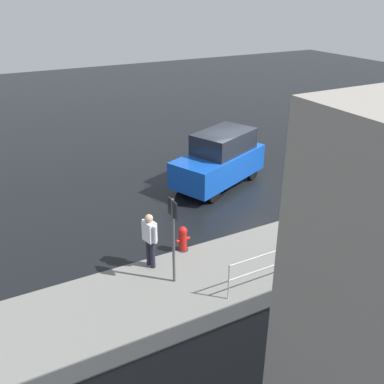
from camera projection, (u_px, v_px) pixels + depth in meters
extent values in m
plane|color=black|center=(247.00, 189.00, 16.17)|extent=(60.00, 60.00, 0.00)
cube|color=slate|center=(327.00, 240.00, 12.81)|extent=(24.00, 3.20, 0.04)
cube|color=blue|center=(218.00, 166.00, 16.14)|extent=(4.25, 3.10, 0.99)
cube|color=#1E232B|center=(224.00, 141.00, 15.98)|extent=(2.74, 2.30, 0.77)
cylinder|color=black|center=(213.00, 194.00, 15.05)|extent=(0.64, 0.44, 0.60)
cylinder|color=black|center=(182.00, 184.00, 15.86)|extent=(0.64, 0.44, 0.60)
cylinder|color=black|center=(252.00, 172.00, 16.86)|extent=(0.64, 0.44, 0.60)
cylinder|color=black|center=(222.00, 164.00, 17.67)|extent=(0.64, 0.44, 0.60)
cube|color=black|center=(377.00, 141.00, 17.69)|extent=(2.45, 2.51, 1.50)
cylinder|color=black|center=(363.00, 150.00, 18.81)|extent=(0.84, 0.46, 0.80)
cylinder|color=red|center=(183.00, 242.00, 12.20)|extent=(0.22, 0.22, 0.62)
sphere|color=red|center=(183.00, 231.00, 12.04)|extent=(0.26, 0.26, 0.26)
cylinder|color=red|center=(188.00, 238.00, 12.23)|extent=(0.10, 0.09, 0.09)
cylinder|color=red|center=(178.00, 241.00, 12.10)|extent=(0.10, 0.09, 0.09)
cylinder|color=#2D2D2D|center=(183.00, 250.00, 12.32)|extent=(0.31, 0.31, 0.06)
cube|color=silver|center=(149.00, 231.00, 11.14)|extent=(0.32, 0.41, 0.55)
sphere|color=tan|center=(149.00, 218.00, 10.98)|extent=(0.22, 0.22, 0.22)
cylinder|color=#1E1E2D|center=(149.00, 252.00, 11.50)|extent=(0.13, 0.13, 0.85)
cylinder|color=#1E1E2D|center=(153.00, 255.00, 11.38)|extent=(0.13, 0.13, 0.85)
cylinder|color=silver|center=(144.00, 228.00, 11.30)|extent=(0.09, 0.09, 0.50)
cylinder|color=silver|center=(155.00, 235.00, 10.98)|extent=(0.09, 0.09, 0.50)
cylinder|color=#B7BABF|center=(325.00, 249.00, 11.45)|extent=(0.04, 0.04, 1.05)
cylinder|color=#B7BABF|center=(229.00, 282.00, 10.17)|extent=(0.04, 0.04, 1.05)
cylinder|color=#B7BABF|center=(368.00, 221.00, 11.89)|extent=(9.15, 0.04, 0.04)
cylinder|color=#B7BABF|center=(366.00, 234.00, 12.07)|extent=(9.15, 0.04, 0.04)
cylinder|color=#4C4C51|center=(173.00, 243.00, 10.50)|extent=(0.07, 0.07, 2.40)
cube|color=black|center=(173.00, 208.00, 10.09)|extent=(0.04, 0.44, 0.44)
cylinder|color=black|center=(186.00, 187.00, 16.30)|extent=(3.18, 3.18, 0.01)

